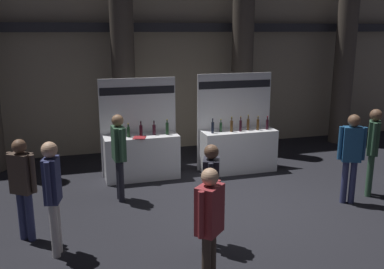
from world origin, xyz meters
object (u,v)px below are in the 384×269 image
Objects in this scene: visitor_2 at (53,190)px; visitor_4 at (351,151)px; exhibitor_booth_1 at (238,147)px; visitor_3 at (373,145)px; visitor_6 at (211,188)px; exhibitor_booth_0 at (141,153)px; visitor_1 at (119,150)px; visitor_5 at (23,181)px; visitor_0 at (209,219)px.

visitor_2 is 5.61m from visitor_4.
exhibitor_booth_1 is 3.10m from visitor_3.
visitor_4 is (5.59, 0.49, 0.01)m from visitor_2.
visitor_6 is (2.36, -0.45, -0.06)m from visitor_2.
exhibitor_booth_0 is at bearing -151.28° from visitor_6.
visitor_1 is at bearing -175.21° from visitor_4.
visitor_2 is (-4.24, -3.00, 0.46)m from exhibitor_booth_1.
visitor_4 is 3.36m from visitor_6.
visitor_4 reaches higher than visitor_6.
visitor_2 reaches higher than visitor_6.
visitor_6 is (-3.91, -1.16, -0.08)m from visitor_3.
visitor_2 is 1.05× the size of visitor_5.
visitor_3 is (2.03, -2.29, 0.47)m from exhibitor_booth_1.
visitor_5 is at bearing -52.46° from visitor_3.
visitor_5 is (-6.75, -0.07, -0.06)m from visitor_3.
visitor_3 is at bearing 41.30° from visitor_4.
visitor_0 reaches higher than visitor_6.
exhibitor_booth_0 reaches higher than visitor_0.
exhibitor_booth_1 is at bearing -74.92° from visitor_1.
exhibitor_booth_0 reaches higher than visitor_1.
visitor_1 is (-0.65, -1.24, 0.47)m from exhibitor_booth_0.
exhibitor_booth_0 is 0.98× the size of exhibitor_booth_1.
exhibitor_booth_0 is 3.65m from visitor_6.
visitor_2 is 0.98× the size of visitor_3.
visitor_3 is 1.08× the size of visitor_6.
exhibitor_booth_0 reaches higher than visitor_2.
visitor_4 is at bearing -61.79° from exhibitor_booth_1.
exhibitor_booth_0 is 1.36× the size of visitor_6.
visitor_3 is at bearing 36.91° from visitor_5.
visitor_4 is at bearing -14.60° from visitor_0.
visitor_2 reaches higher than visitor_0.
visitor_6 is (0.39, 1.09, -0.02)m from visitor_0.
visitor_0 is 3.28m from visitor_5.
visitor_5 is at bearing 49.05° from visitor_2.
visitor_0 is at bearing -116.60° from exhibitor_booth_1.
visitor_0 is at bearing -172.57° from visitor_1.
visitor_5 is (-0.48, 0.65, -0.04)m from visitor_2.
visitor_0 is 4.86m from visitor_3.
visitor_6 is (-1.88, -3.45, 0.40)m from exhibitor_booth_1.
visitor_1 is 0.99× the size of visitor_2.
exhibitor_booth_1 is at bearing -3.58° from exhibitor_booth_0.
visitor_1 is 2.27m from visitor_2.
visitor_4 is 6.07m from visitor_5.
visitor_1 is 2.12m from visitor_5.
visitor_5 is at bearing -133.21° from exhibitor_booth_0.
visitor_4 is (4.37, -1.43, 0.01)m from visitor_1.
visitor_0 is 3.53m from visitor_1.
visitor_0 is 0.94× the size of visitor_4.
visitor_3 reaches higher than visitor_6.
visitor_0 is (0.09, -4.69, 0.42)m from exhibitor_booth_0.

